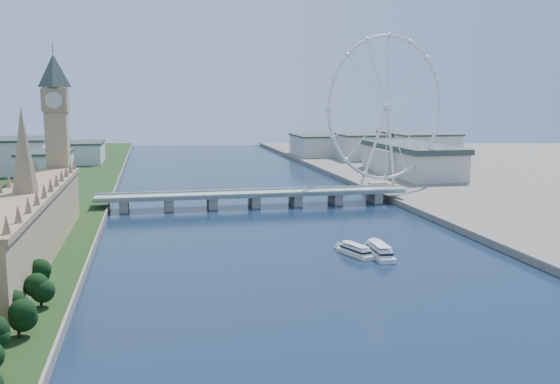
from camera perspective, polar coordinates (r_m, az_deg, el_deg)
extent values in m
cube|color=tan|center=(313.14, -22.05, -3.01)|extent=(24.00, 200.00, 28.00)
cone|color=#937A59|center=(308.25, -22.43, 3.56)|extent=(12.00, 12.00, 40.00)
cube|color=tan|center=(415.30, -19.62, 3.49)|extent=(13.00, 13.00, 80.00)
cube|color=#937A59|center=(413.89, -19.85, 7.91)|extent=(15.00, 15.00, 14.00)
pyramid|color=#2D3833|center=(414.69, -20.06, 11.77)|extent=(20.02, 20.02, 20.00)
cube|color=gray|center=(442.94, -2.37, -0.21)|extent=(220.00, 22.00, 2.00)
cube|color=gray|center=(438.51, -14.05, -1.18)|extent=(6.00, 20.00, 7.50)
cube|color=gray|center=(438.20, -10.13, -1.06)|extent=(6.00, 20.00, 7.50)
cube|color=gray|center=(439.94, -6.22, -0.94)|extent=(6.00, 20.00, 7.50)
cube|color=gray|center=(443.70, -2.37, -0.81)|extent=(6.00, 20.00, 7.50)
cube|color=gray|center=(449.45, 1.41, -0.68)|extent=(6.00, 20.00, 7.50)
cube|color=gray|center=(457.09, 5.08, -0.56)|extent=(6.00, 20.00, 7.50)
cube|color=gray|center=(466.54, 8.61, -0.43)|extent=(6.00, 20.00, 7.50)
torus|color=silver|center=(522.88, 9.79, 7.59)|extent=(113.60, 39.12, 118.60)
cylinder|color=silver|center=(522.88, 9.79, 7.59)|extent=(7.25, 6.61, 6.00)
cube|color=gray|center=(536.08, 8.92, 0.77)|extent=(14.00, 10.00, 2.00)
cube|color=beige|center=(572.24, -20.61, 2.03)|extent=(40.00, 60.00, 26.00)
cube|color=beige|center=(667.15, -22.85, 3.04)|extent=(60.00, 80.00, 32.00)
cube|color=beige|center=(738.88, -17.83, 3.40)|extent=(50.00, 70.00, 22.00)
cube|color=beige|center=(757.05, 7.71, 4.08)|extent=(60.00, 60.00, 28.00)
cube|color=beige|center=(760.65, 12.49, 4.05)|extent=(70.00, 90.00, 30.00)
cube|color=beige|center=(802.47, 3.59, 4.26)|extent=(60.00, 80.00, 24.00)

